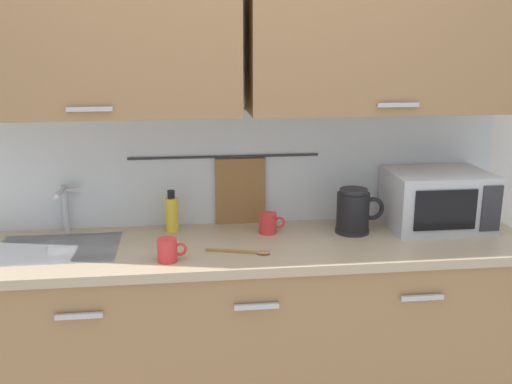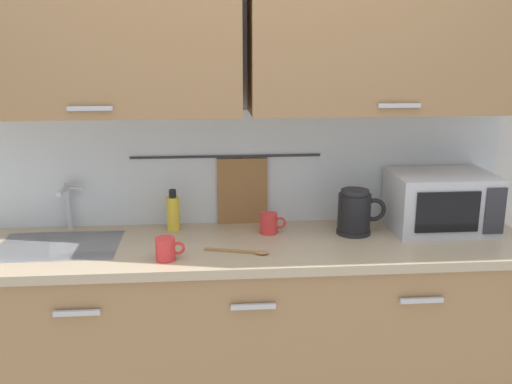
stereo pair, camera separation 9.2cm
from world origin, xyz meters
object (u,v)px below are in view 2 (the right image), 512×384
object	(u,v)px
microwave	(441,201)
dish_soap_bottle	(173,213)
electric_kettle	(355,212)
wooden_spoon	(244,252)
mug_by_kettle	(269,223)
mug_near_sink	(166,249)

from	to	relation	value
microwave	dish_soap_bottle	size ratio (longest dim) A/B	2.35
microwave	electric_kettle	xyz separation A→B (m)	(-0.41, -0.03, -0.03)
electric_kettle	wooden_spoon	bearing A→B (deg)	-157.92
electric_kettle	wooden_spoon	distance (m)	0.57
mug_by_kettle	microwave	bearing A→B (deg)	-0.31
wooden_spoon	dish_soap_bottle	bearing A→B (deg)	133.63
microwave	wooden_spoon	world-z (taller)	microwave
mug_near_sink	electric_kettle	bearing A→B (deg)	17.46
dish_soap_bottle	mug_by_kettle	distance (m)	0.45
mug_near_sink	mug_by_kettle	distance (m)	0.54
dish_soap_bottle	mug_near_sink	size ratio (longest dim) A/B	1.63
electric_kettle	dish_soap_bottle	xyz separation A→B (m)	(-0.83, 0.12, -0.01)
electric_kettle	wooden_spoon	world-z (taller)	electric_kettle
microwave	mug_by_kettle	distance (m)	0.81
electric_kettle	mug_near_sink	xyz separation A→B (m)	(-0.84, -0.26, -0.05)
mug_by_kettle	wooden_spoon	xyz separation A→B (m)	(-0.13, -0.25, -0.04)
electric_kettle	microwave	bearing A→B (deg)	4.24
dish_soap_bottle	mug_by_kettle	world-z (taller)	dish_soap_bottle
mug_near_sink	wooden_spoon	distance (m)	0.33
microwave	mug_by_kettle	bearing A→B (deg)	179.69
dish_soap_bottle	mug_near_sink	distance (m)	0.38
electric_kettle	mug_by_kettle	world-z (taller)	electric_kettle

